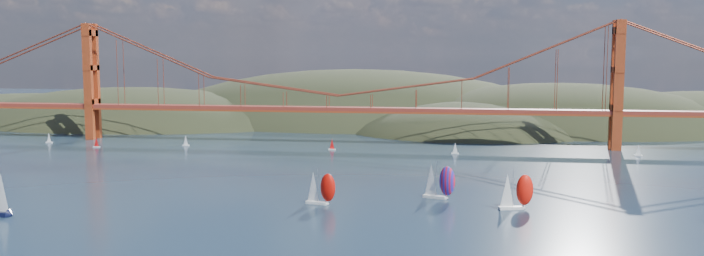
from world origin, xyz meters
TOP-DOWN VIEW (x-y plane):
  - headlands at (44.95, 278.29)m, footprint 725.00×225.00m
  - bridge at (-1.75, 180.00)m, footprint 552.00×12.00m
  - racer_0 at (16.89, 55.27)m, footprint 8.77×4.94m
  - racer_1 at (69.02, 57.45)m, footprint 9.38×5.37m
  - racer_rwb at (48.56, 67.82)m, footprint 9.60×6.10m
  - distant_boat_1 at (-132.07, 162.06)m, footprint 3.00×2.00m
  - distant_boat_2 at (-102.71, 151.51)m, footprint 3.00×2.00m
  - distant_boat_3 at (-66.04, 162.33)m, footprint 3.00×2.00m
  - distant_boat_4 at (125.13, 161.08)m, footprint 3.00×2.00m
  - distant_boat_8 at (52.62, 155.82)m, footprint 3.00×2.00m
  - distant_boat_9 at (0.71, 159.51)m, footprint 3.00×2.00m

SIDE VIEW (x-z plane):
  - headlands at x=44.95m, z-range -60.46..35.54m
  - distant_boat_1 at x=-132.07m, z-range 0.06..4.76m
  - distant_boat_2 at x=-102.71m, z-range 0.06..4.76m
  - distant_boat_3 at x=-66.04m, z-range 0.06..4.76m
  - distant_boat_4 at x=125.13m, z-range 0.06..4.76m
  - distant_boat_8 at x=52.62m, z-range 0.06..4.76m
  - distant_boat_9 at x=0.71m, z-range 0.06..4.76m
  - racer_0 at x=16.89m, z-range -0.27..9.56m
  - racer_1 at x=69.02m, z-range -0.29..10.23m
  - racer_rwb at x=48.56m, z-range -0.29..10.44m
  - bridge at x=-1.75m, z-range 4.73..59.73m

